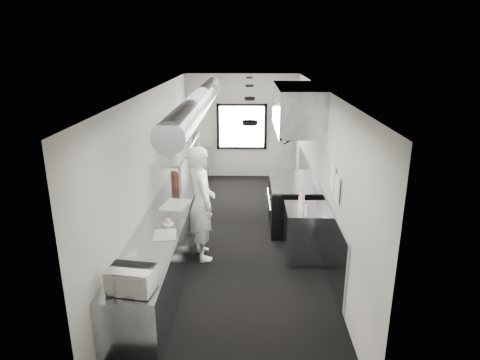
{
  "coord_description": "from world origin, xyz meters",
  "views": [
    {
      "loc": [
        0.19,
        -7.33,
        3.55
      ],
      "look_at": [
        0.04,
        -0.2,
        1.24
      ],
      "focal_mm": 31.62,
      "sensor_mm": 36.0,
      "label": 1
    }
  ],
  "objects_px": {
    "plate_stack_b": "(179,141)",
    "squeeze_bottle_a": "(307,210)",
    "knife_block": "(175,180)",
    "squeeze_bottle_c": "(301,202)",
    "cutting_board": "(175,205)",
    "plate_stack_c": "(179,136)",
    "plate_stack_a": "(175,148)",
    "microwave": "(131,280)",
    "range": "(290,203)",
    "deli_tub_b": "(130,261)",
    "prep_counter": "(173,227)",
    "deli_tub_a": "(132,259)",
    "plate_stack_d": "(186,129)",
    "exhaust_hood": "(297,108)",
    "pass_shelf": "(181,147)",
    "squeeze_bottle_e": "(301,197)",
    "squeeze_bottle_b": "(303,206)",
    "squeeze_bottle_d": "(303,199)",
    "line_cook": "(201,203)",
    "small_plate": "(168,224)",
    "bottle_station": "(304,233)",
    "far_work_table": "(197,168)"
  },
  "relations": [
    {
      "from": "pass_shelf",
      "to": "squeeze_bottle_e",
      "type": "xyz_separation_m",
      "value": [
        2.3,
        -1.4,
        -0.54
      ]
    },
    {
      "from": "exhaust_hood",
      "to": "prep_counter",
      "type": "relative_size",
      "value": 0.37
    },
    {
      "from": "far_work_table",
      "to": "deli_tub_a",
      "type": "xyz_separation_m",
      "value": [
        -0.13,
        -5.78,
        0.5
      ]
    },
    {
      "from": "squeeze_bottle_b",
      "to": "plate_stack_d",
      "type": "bearing_deg",
      "value": 130.31
    },
    {
      "from": "squeeze_bottle_b",
      "to": "pass_shelf",
      "type": "bearing_deg",
      "value": 141.13
    },
    {
      "from": "pass_shelf",
      "to": "microwave",
      "type": "bearing_deg",
      "value": -88.92
    },
    {
      "from": "exhaust_hood",
      "to": "deli_tub_a",
      "type": "bearing_deg",
      "value": -125.98
    },
    {
      "from": "deli_tub_b",
      "to": "cutting_board",
      "type": "height_order",
      "value": "deli_tub_b"
    },
    {
      "from": "line_cook",
      "to": "plate_stack_c",
      "type": "relative_size",
      "value": 5.2
    },
    {
      "from": "microwave",
      "to": "squeeze_bottle_b",
      "type": "xyz_separation_m",
      "value": [
        2.2,
        2.39,
        -0.05
      ]
    },
    {
      "from": "plate_stack_d",
      "to": "deli_tub_b",
      "type": "bearing_deg",
      "value": -91.33
    },
    {
      "from": "knife_block",
      "to": "squeeze_bottle_c",
      "type": "distance_m",
      "value": 2.55
    },
    {
      "from": "prep_counter",
      "to": "squeeze_bottle_a",
      "type": "relative_size",
      "value": 34.11
    },
    {
      "from": "pass_shelf",
      "to": "range",
      "type": "bearing_deg",
      "value": -7.67
    },
    {
      "from": "knife_block",
      "to": "line_cook",
      "type": "bearing_deg",
      "value": -84.26
    },
    {
      "from": "bottle_station",
      "to": "deli_tub_b",
      "type": "xyz_separation_m",
      "value": [
        -2.44,
        -1.92,
        0.5
      ]
    },
    {
      "from": "deli_tub_a",
      "to": "plate_stack_b",
      "type": "relative_size",
      "value": 0.52
    },
    {
      "from": "prep_counter",
      "to": "squeeze_bottle_b",
      "type": "relative_size",
      "value": 32.08
    },
    {
      "from": "exhaust_hood",
      "to": "prep_counter",
      "type": "bearing_deg",
      "value": -151.89
    },
    {
      "from": "range",
      "to": "line_cook",
      "type": "xyz_separation_m",
      "value": [
        -1.64,
        -1.4,
        0.52
      ]
    },
    {
      "from": "exhaust_hood",
      "to": "pass_shelf",
      "type": "bearing_deg",
      "value": 172.53
    },
    {
      "from": "cutting_board",
      "to": "squeeze_bottle_e",
      "type": "bearing_deg",
      "value": 4.85
    },
    {
      "from": "pass_shelf",
      "to": "squeeze_bottle_d",
      "type": "height_order",
      "value": "pass_shelf"
    },
    {
      "from": "prep_counter",
      "to": "plate_stack_a",
      "type": "height_order",
      "value": "plate_stack_a"
    },
    {
      "from": "deli_tub_b",
      "to": "squeeze_bottle_d",
      "type": "bearing_deg",
      "value": 41.18
    },
    {
      "from": "cutting_board",
      "to": "plate_stack_c",
      "type": "distance_m",
      "value": 1.85
    },
    {
      "from": "plate_stack_b",
      "to": "squeeze_bottle_a",
      "type": "bearing_deg",
      "value": -38.01
    },
    {
      "from": "pass_shelf",
      "to": "line_cook",
      "type": "height_order",
      "value": "line_cook"
    },
    {
      "from": "knife_block",
      "to": "plate_stack_a",
      "type": "bearing_deg",
      "value": -94.44
    },
    {
      "from": "bottle_station",
      "to": "microwave",
      "type": "xyz_separation_m",
      "value": [
        -2.26,
        -2.52,
        0.59
      ]
    },
    {
      "from": "prep_counter",
      "to": "plate_stack_d",
      "type": "relative_size",
      "value": 17.71
    },
    {
      "from": "prep_counter",
      "to": "cutting_board",
      "type": "relative_size",
      "value": 11.13
    },
    {
      "from": "squeeze_bottle_c",
      "to": "squeeze_bottle_e",
      "type": "relative_size",
      "value": 1.01
    },
    {
      "from": "deli_tub_a",
      "to": "squeeze_bottle_d",
      "type": "height_order",
      "value": "squeeze_bottle_d"
    },
    {
      "from": "squeeze_bottle_a",
      "to": "bottle_station",
      "type": "bearing_deg",
      "value": 86.31
    },
    {
      "from": "deli_tub_a",
      "to": "cutting_board",
      "type": "relative_size",
      "value": 0.27
    },
    {
      "from": "pass_shelf",
      "to": "squeeze_bottle_c",
      "type": "relative_size",
      "value": 15.33
    },
    {
      "from": "line_cook",
      "to": "deli_tub_b",
      "type": "bearing_deg",
      "value": 140.11
    },
    {
      "from": "cutting_board",
      "to": "squeeze_bottle_c",
      "type": "bearing_deg",
      "value": -2.11
    },
    {
      "from": "microwave",
      "to": "plate_stack_a",
      "type": "relative_size",
      "value": 1.81
    },
    {
      "from": "line_cook",
      "to": "cutting_board",
      "type": "xyz_separation_m",
      "value": [
        -0.46,
        0.12,
        -0.08
      ]
    },
    {
      "from": "range",
      "to": "deli_tub_b",
      "type": "relative_size",
      "value": 11.76
    },
    {
      "from": "line_cook",
      "to": "small_plate",
      "type": "xyz_separation_m",
      "value": [
        -0.44,
        -0.69,
        -0.08
      ]
    },
    {
      "from": "prep_counter",
      "to": "exhaust_hood",
      "type": "bearing_deg",
      "value": 28.11
    },
    {
      "from": "prep_counter",
      "to": "line_cook",
      "type": "relative_size",
      "value": 3.04
    },
    {
      "from": "plate_stack_a",
      "to": "microwave",
      "type": "bearing_deg",
      "value": -88.78
    },
    {
      "from": "deli_tub_a",
      "to": "small_plate",
      "type": "distance_m",
      "value": 1.21
    },
    {
      "from": "prep_counter",
      "to": "deli_tub_a",
      "type": "bearing_deg",
      "value": -93.66
    },
    {
      "from": "prep_counter",
      "to": "squeeze_bottle_b",
      "type": "bearing_deg",
      "value": -8.54
    },
    {
      "from": "plate_stack_a",
      "to": "deli_tub_b",
      "type": "bearing_deg",
      "value": -92.05
    }
  ]
}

